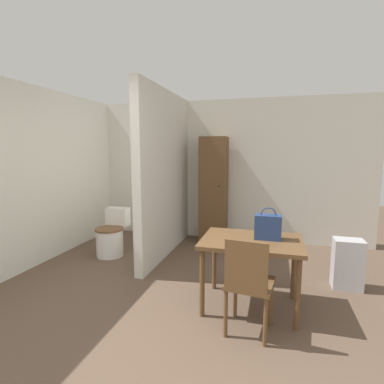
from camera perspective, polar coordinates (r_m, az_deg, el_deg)
name	(u,v)px	position (r m, az deg, el deg)	size (l,w,h in m)	color
ground_plane	(122,375)	(2.60, -13.26, -30.75)	(16.00, 16.00, 0.00)	brown
wall_back	(217,170)	(5.51, 4.71, 4.12)	(5.34, 0.12, 2.50)	silver
wall_left	(40,176)	(4.83, -27.02, 2.73)	(0.12, 4.58, 2.50)	silver
partition_wall	(166,174)	(4.63, -5.06, 3.38)	(0.12, 2.05, 2.50)	silver
dining_table	(251,248)	(3.15, 11.24, -10.39)	(1.00, 0.74, 0.72)	brown
wooden_chair	(248,282)	(2.74, 10.69, -16.47)	(0.45, 0.45, 0.89)	brown
toilet	(111,237)	(4.86, -15.09, -8.20)	(0.43, 0.58, 0.70)	white
handbag	(268,227)	(3.14, 14.26, -6.42)	(0.26, 0.14, 0.33)	navy
wooden_cabinet	(213,190)	(5.28, 4.08, 0.40)	(0.46, 0.40, 1.85)	brown
space_heater	(348,264)	(4.04, 27.51, -12.06)	(0.33, 0.24, 0.59)	#BCBCC1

